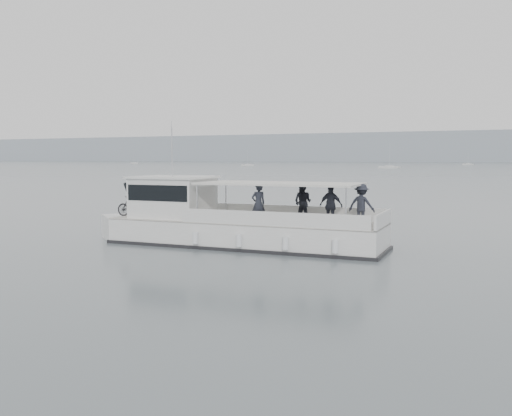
% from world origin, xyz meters
% --- Properties ---
extents(ground, '(1400.00, 1400.00, 0.00)m').
position_xyz_m(ground, '(0.00, 0.00, 0.00)').
color(ground, '#525C61').
rests_on(ground, ground).
extents(tour_boat, '(13.13, 3.71, 5.47)m').
position_xyz_m(tour_boat, '(-0.49, 1.57, 0.90)').
color(tour_boat, white).
rests_on(tour_boat, ground).
extents(moored_fleet, '(416.73, 329.49, 9.58)m').
position_xyz_m(moored_fleet, '(-10.45, 188.36, 0.36)').
color(moored_fleet, white).
rests_on(moored_fleet, ground).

